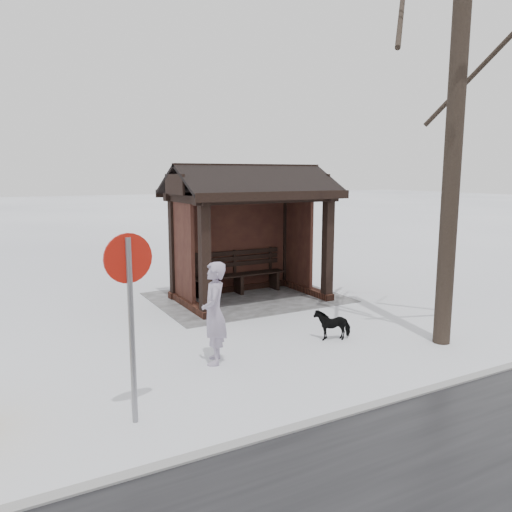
{
  "coord_description": "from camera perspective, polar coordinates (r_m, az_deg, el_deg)",
  "views": [
    {
      "loc": [
        5.24,
        9.92,
        2.87
      ],
      "look_at": [
        0.29,
        0.8,
        1.16
      ],
      "focal_mm": 35.0,
      "sensor_mm": 36.0,
      "label": 1
    }
  ],
  "objects": [
    {
      "name": "trampled_patch",
      "position": [
        11.75,
        -1.08,
        -4.74
      ],
      "size": [
        4.2,
        3.2,
        0.02
      ],
      "primitive_type": "cube",
      "color": "#949499",
      "rests_on": "ground"
    },
    {
      "name": "road_sign",
      "position": [
        5.79,
        -14.26,
        -3.46
      ],
      "size": [
        0.57,
        0.13,
        2.23
      ],
      "rotation": [
        0.0,
        0.0,
        0.16
      ],
      "color": "gray",
      "rests_on": "ground"
    },
    {
      "name": "pedestrian",
      "position": [
        7.64,
        -4.8,
        -6.51
      ],
      "size": [
        0.58,
        0.68,
        1.57
      ],
      "primitive_type": "imported",
      "rotation": [
        0.0,
        0.0,
        1.14
      ],
      "color": "#9E92AB",
      "rests_on": "ground"
    },
    {
      "name": "dog",
      "position": [
        8.95,
        8.71,
        -7.7
      ],
      "size": [
        0.68,
        0.45,
        0.52
      ],
      "primitive_type": "imported",
      "rotation": [
        0.0,
        0.0,
        1.27
      ],
      "color": "black",
      "rests_on": "ground"
    },
    {
      "name": "kerb",
      "position": [
        7.43,
        20.28,
        -13.9
      ],
      "size": [
        120.0,
        0.15,
        0.06
      ],
      "primitive_type": "cube",
      "color": "gray",
      "rests_on": "ground"
    },
    {
      "name": "bus_shelter",
      "position": [
        11.38,
        -1.02,
        5.81
      ],
      "size": [
        3.6,
        2.4,
        3.09
      ],
      "color": "#351B13",
      "rests_on": "ground"
    },
    {
      "name": "ground",
      "position": [
        11.58,
        -0.62,
        -4.99
      ],
      "size": [
        120.0,
        120.0,
        0.0
      ],
      "primitive_type": "plane",
      "color": "white",
      "rests_on": "ground"
    }
  ]
}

